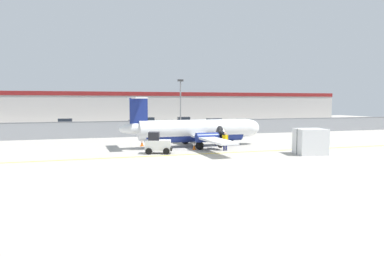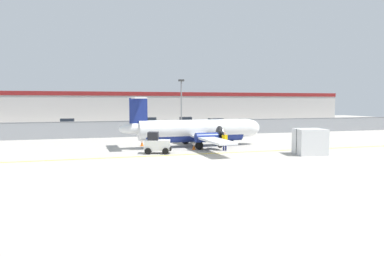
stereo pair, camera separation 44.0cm
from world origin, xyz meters
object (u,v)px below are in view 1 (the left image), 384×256
at_px(parked_car_6, 244,124).
at_px(traffic_cone_near_left, 217,141).
at_px(cargo_container, 310,142).
at_px(traffic_cone_far_left, 142,143).
at_px(parked_car_2, 137,125).
at_px(parked_car_5, 213,123).
at_px(parked_car_0, 65,123).
at_px(apron_light_pole, 181,103).
at_px(parked_car_3, 147,122).
at_px(parked_car_1, 101,127).
at_px(parked_car_4, 183,121).
at_px(ground_crew_worker, 225,140).
at_px(traffic_cone_near_right, 194,146).
at_px(commuter_airplane, 197,131).
at_px(baggage_tug, 157,144).

bearing_deg(parked_car_6, traffic_cone_near_left, 57.49).
height_order(cargo_container, traffic_cone_far_left, cargo_container).
bearing_deg(parked_car_2, parked_car_5, 1.35).
distance_m(parked_car_0, apron_light_pole, 24.52).
distance_m(parked_car_3, parked_car_6, 17.43).
height_order(parked_car_1, parked_car_2, same).
bearing_deg(parked_car_1, traffic_cone_near_left, -50.20).
distance_m(parked_car_2, parked_car_4, 12.56).
height_order(ground_crew_worker, parked_car_3, same).
bearing_deg(parked_car_1, parked_car_4, 40.94).
bearing_deg(parked_car_0, cargo_container, 122.69).
relative_size(parked_car_3, parked_car_4, 0.97).
bearing_deg(traffic_cone_near_left, parked_car_1, 125.66).
xyz_separation_m(traffic_cone_far_left, parked_car_4, (11.37, 26.30, 0.58)).
distance_m(traffic_cone_near_right, parked_car_1, 20.56).
bearing_deg(commuter_airplane, parked_car_1, 115.15).
xyz_separation_m(baggage_tug, parked_car_5, (14.28, 24.89, 0.04)).
height_order(cargo_container, parked_car_6, cargo_container).
distance_m(baggage_tug, cargo_container, 13.15).
bearing_deg(baggage_tug, parked_car_2, 102.50).
bearing_deg(commuter_airplane, parked_car_0, 114.79).
height_order(cargo_container, parked_car_2, cargo_container).
xyz_separation_m(traffic_cone_far_left, parked_car_2, (1.90, 18.04, 0.58)).
relative_size(baggage_tug, apron_light_pole, 0.35).
bearing_deg(parked_car_2, commuter_airplane, -85.73).
relative_size(parked_car_4, apron_light_pole, 0.60).
relative_size(traffic_cone_near_right, traffic_cone_far_left, 1.00).
bearing_deg(ground_crew_worker, parked_car_4, 5.64).
relative_size(commuter_airplane, parked_car_1, 3.72).
xyz_separation_m(traffic_cone_near_right, parked_car_5, (10.49, 23.42, 0.58)).
height_order(parked_car_2, parked_car_6, same).
bearing_deg(parked_car_1, parked_car_3, 58.10).
xyz_separation_m(commuter_airplane, traffic_cone_near_right, (-0.93, -2.00, -1.29)).
distance_m(traffic_cone_near_left, traffic_cone_near_right, 4.61).
bearing_deg(traffic_cone_near_right, ground_crew_worker, -30.34).
bearing_deg(parked_car_1, parked_car_0, 120.87).
xyz_separation_m(ground_crew_worker, cargo_container, (6.15, -4.14, 0.15)).
bearing_deg(cargo_container, traffic_cone_near_right, 156.13).
bearing_deg(traffic_cone_far_left, parked_car_6, 41.19).
relative_size(traffic_cone_near_left, parked_car_2, 0.15).
distance_m(traffic_cone_near_left, apron_light_pole, 9.01).
bearing_deg(ground_crew_worker, parked_car_1, 40.84).
bearing_deg(apron_light_pole, parked_car_1, 139.86).
bearing_deg(apron_light_pole, traffic_cone_far_left, -129.69).
bearing_deg(ground_crew_worker, parked_car_2, 25.77).
bearing_deg(parked_car_3, apron_light_pole, 91.13).
xyz_separation_m(traffic_cone_near_right, parked_car_6, (14.82, 20.64, 0.58)).
relative_size(cargo_container, parked_car_2, 0.62).
height_order(traffic_cone_far_left, parked_car_5, parked_car_5).
height_order(baggage_tug, parked_car_4, baggage_tug).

